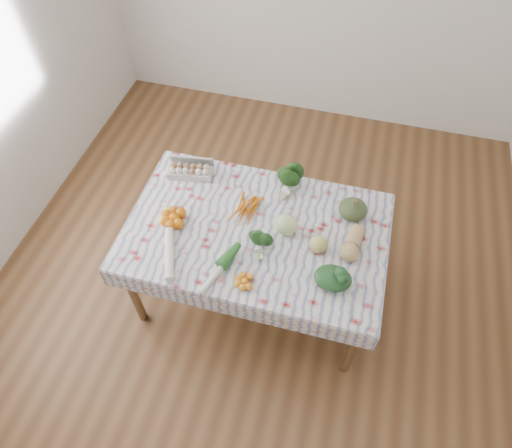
% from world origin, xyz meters
% --- Properties ---
extents(ground, '(4.50, 4.50, 0.00)m').
position_xyz_m(ground, '(0.00, 0.00, 0.00)').
color(ground, brown).
rests_on(ground, ground).
extents(dining_table, '(1.60, 1.00, 0.75)m').
position_xyz_m(dining_table, '(0.00, 0.00, 0.68)').
color(dining_table, brown).
rests_on(dining_table, ground).
extents(tablecloth, '(1.66, 1.06, 0.01)m').
position_xyz_m(tablecloth, '(0.00, 0.00, 0.76)').
color(tablecloth, silver).
rests_on(tablecloth, dining_table).
extents(egg_carton, '(0.32, 0.17, 0.08)m').
position_xyz_m(egg_carton, '(-0.56, 0.34, 0.80)').
color(egg_carton, '#B5B5AF').
rests_on(egg_carton, tablecloth).
extents(carrot_bunch, '(0.25, 0.23, 0.04)m').
position_xyz_m(carrot_bunch, '(-0.11, 0.11, 0.78)').
color(carrot_bunch, orange).
rests_on(carrot_bunch, tablecloth).
extents(kale_bunch, '(0.21, 0.19, 0.15)m').
position_xyz_m(kale_bunch, '(0.13, 0.39, 0.84)').
color(kale_bunch, '#1A3D13').
rests_on(kale_bunch, tablecloth).
extents(kabocha_squash, '(0.23, 0.23, 0.12)m').
position_xyz_m(kabocha_squash, '(0.57, 0.27, 0.82)').
color(kabocha_squash, '#3A4A27').
rests_on(kabocha_squash, tablecloth).
extents(cabbage, '(0.14, 0.14, 0.14)m').
position_xyz_m(cabbage, '(0.19, 0.04, 0.83)').
color(cabbage, '#BAD88A').
rests_on(cabbage, tablecloth).
extents(butternut_squash, '(0.15, 0.27, 0.12)m').
position_xyz_m(butternut_squash, '(0.61, 0.01, 0.82)').
color(butternut_squash, tan).
rests_on(butternut_squash, tablecloth).
extents(orange_cluster, '(0.27, 0.27, 0.07)m').
position_xyz_m(orange_cluster, '(-0.52, -0.07, 0.80)').
color(orange_cluster, orange).
rests_on(orange_cluster, tablecloth).
extents(broccoli, '(0.17, 0.17, 0.10)m').
position_xyz_m(broccoli, '(0.05, -0.13, 0.81)').
color(broccoli, '#1C4319').
rests_on(broccoli, tablecloth).
extents(mandarin_cluster, '(0.17, 0.17, 0.04)m').
position_xyz_m(mandarin_cluster, '(0.04, -0.39, 0.78)').
color(mandarin_cluster, orange).
rests_on(mandarin_cluster, tablecloth).
extents(grapefruit, '(0.15, 0.15, 0.11)m').
position_xyz_m(grapefruit, '(0.41, -0.05, 0.82)').
color(grapefruit, '#CABE5F').
rests_on(grapefruit, tablecloth).
extents(spinach_bag, '(0.23, 0.19, 0.10)m').
position_xyz_m(spinach_bag, '(0.53, -0.26, 0.81)').
color(spinach_bag, '#143518').
rests_on(spinach_bag, tablecloth).
extents(daikon, '(0.19, 0.38, 0.05)m').
position_xyz_m(daikon, '(-0.45, -0.33, 0.79)').
color(daikon, white).
rests_on(daikon, tablecloth).
extents(leek, '(0.15, 0.37, 0.04)m').
position_xyz_m(leek, '(-0.13, -0.35, 0.78)').
color(leek, silver).
rests_on(leek, tablecloth).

